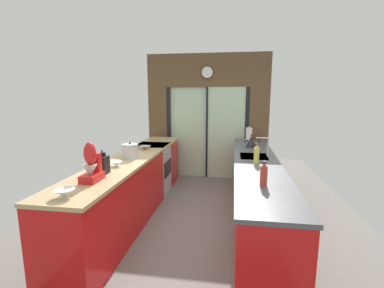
{
  "coord_description": "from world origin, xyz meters",
  "views": [
    {
      "loc": [
        0.58,
        -3.45,
        1.81
      ],
      "look_at": [
        -0.06,
        0.62,
        1.07
      ],
      "focal_mm": 25.02,
      "sensor_mm": 36.0,
      "label": 1
    }
  ],
  "objects_px": {
    "knife_block": "(104,165)",
    "paper_towel_roll": "(249,134)",
    "kettle": "(251,142)",
    "soap_bottle_far": "(256,155)",
    "stand_mixer": "(91,166)",
    "soap_bottle_near": "(264,175)",
    "mixing_bowl_mid": "(117,164)",
    "oven_range": "(153,169)",
    "mixing_bowl_near": "(65,193)",
    "stock_pot": "(130,151)",
    "mixing_bowl_far": "(145,148)"
  },
  "relations": [
    {
      "from": "paper_towel_roll",
      "to": "soap_bottle_near",
      "type": "bearing_deg",
      "value": -90.0
    },
    {
      "from": "stand_mixer",
      "to": "paper_towel_roll",
      "type": "bearing_deg",
      "value": 58.54
    },
    {
      "from": "knife_block",
      "to": "paper_towel_roll",
      "type": "xyz_separation_m",
      "value": [
        1.78,
        2.63,
        0.02
      ]
    },
    {
      "from": "mixing_bowl_near",
      "to": "kettle",
      "type": "relative_size",
      "value": 0.67
    },
    {
      "from": "knife_block",
      "to": "paper_towel_roll",
      "type": "relative_size",
      "value": 0.96
    },
    {
      "from": "mixing_bowl_mid",
      "to": "kettle",
      "type": "height_order",
      "value": "kettle"
    },
    {
      "from": "mixing_bowl_near",
      "to": "stock_pot",
      "type": "distance_m",
      "value": 1.55
    },
    {
      "from": "soap_bottle_far",
      "to": "mixing_bowl_mid",
      "type": "bearing_deg",
      "value": -166.7
    },
    {
      "from": "kettle",
      "to": "paper_towel_roll",
      "type": "bearing_deg",
      "value": 90.18
    },
    {
      "from": "mixing_bowl_near",
      "to": "paper_towel_roll",
      "type": "bearing_deg",
      "value": 62.26
    },
    {
      "from": "stock_pot",
      "to": "soap_bottle_near",
      "type": "height_order",
      "value": "soap_bottle_near"
    },
    {
      "from": "mixing_bowl_far",
      "to": "soap_bottle_near",
      "type": "height_order",
      "value": "soap_bottle_near"
    },
    {
      "from": "paper_towel_roll",
      "to": "oven_range",
      "type": "bearing_deg",
      "value": -157.76
    },
    {
      "from": "stock_pot",
      "to": "soap_bottle_far",
      "type": "distance_m",
      "value": 1.78
    },
    {
      "from": "oven_range",
      "to": "stock_pot",
      "type": "relative_size",
      "value": 3.87
    },
    {
      "from": "mixing_bowl_near",
      "to": "stand_mixer",
      "type": "xyz_separation_m",
      "value": [
        0.0,
        0.48,
        0.12
      ]
    },
    {
      "from": "mixing_bowl_far",
      "to": "paper_towel_roll",
      "type": "height_order",
      "value": "paper_towel_roll"
    },
    {
      "from": "oven_range",
      "to": "knife_block",
      "type": "height_order",
      "value": "knife_block"
    },
    {
      "from": "kettle",
      "to": "mixing_bowl_mid",
      "type": "bearing_deg",
      "value": -138.28
    },
    {
      "from": "stand_mixer",
      "to": "paper_towel_roll",
      "type": "xyz_separation_m",
      "value": [
        1.78,
        2.91,
        -0.03
      ]
    },
    {
      "from": "oven_range",
      "to": "soap_bottle_near",
      "type": "distance_m",
      "value": 2.79
    },
    {
      "from": "mixing_bowl_far",
      "to": "kettle",
      "type": "bearing_deg",
      "value": 15.06
    },
    {
      "from": "mixing_bowl_mid",
      "to": "kettle",
      "type": "bearing_deg",
      "value": 41.72
    },
    {
      "from": "paper_towel_roll",
      "to": "stand_mixer",
      "type": "bearing_deg",
      "value": -121.46
    },
    {
      "from": "mixing_bowl_near",
      "to": "soap_bottle_near",
      "type": "distance_m",
      "value": 1.88
    },
    {
      "from": "mixing_bowl_mid",
      "to": "soap_bottle_near",
      "type": "relative_size",
      "value": 0.58
    },
    {
      "from": "stock_pot",
      "to": "kettle",
      "type": "distance_m",
      "value": 2.11
    },
    {
      "from": "mixing_bowl_near",
      "to": "soap_bottle_far",
      "type": "height_order",
      "value": "soap_bottle_far"
    },
    {
      "from": "mixing_bowl_far",
      "to": "stand_mixer",
      "type": "xyz_separation_m",
      "value": [
        0.0,
        -1.71,
        0.13
      ]
    },
    {
      "from": "stand_mixer",
      "to": "soap_bottle_near",
      "type": "relative_size",
      "value": 1.66
    },
    {
      "from": "mixing_bowl_far",
      "to": "stock_pot",
      "type": "distance_m",
      "value": 0.65
    },
    {
      "from": "mixing_bowl_near",
      "to": "stand_mixer",
      "type": "distance_m",
      "value": 0.49
    },
    {
      "from": "mixing_bowl_mid",
      "to": "kettle",
      "type": "distance_m",
      "value": 2.39
    },
    {
      "from": "kettle",
      "to": "soap_bottle_far",
      "type": "bearing_deg",
      "value": -90.11
    },
    {
      "from": "oven_range",
      "to": "stock_pot",
      "type": "height_order",
      "value": "stock_pot"
    },
    {
      "from": "mixing_bowl_mid",
      "to": "soap_bottle_near",
      "type": "distance_m",
      "value": 1.85
    },
    {
      "from": "soap_bottle_far",
      "to": "paper_towel_roll",
      "type": "xyz_separation_m",
      "value": [
        0.0,
        1.88,
        0.01
      ]
    },
    {
      "from": "kettle",
      "to": "soap_bottle_far",
      "type": "height_order",
      "value": "soap_bottle_far"
    },
    {
      "from": "oven_range",
      "to": "stand_mixer",
      "type": "distance_m",
      "value": 2.26
    },
    {
      "from": "mixing_bowl_far",
      "to": "kettle",
      "type": "height_order",
      "value": "kettle"
    },
    {
      "from": "mixing_bowl_near",
      "to": "mixing_bowl_far",
      "type": "bearing_deg",
      "value": 90.0
    },
    {
      "from": "mixing_bowl_far",
      "to": "knife_block",
      "type": "height_order",
      "value": "knife_block"
    },
    {
      "from": "knife_block",
      "to": "stand_mixer",
      "type": "xyz_separation_m",
      "value": [
        0.0,
        -0.28,
        0.06
      ]
    },
    {
      "from": "mixing_bowl_near",
      "to": "stand_mixer",
      "type": "relative_size",
      "value": 0.43
    },
    {
      "from": "mixing_bowl_near",
      "to": "paper_towel_roll",
      "type": "distance_m",
      "value": 3.83
    },
    {
      "from": "mixing_bowl_mid",
      "to": "oven_range",
      "type": "bearing_deg",
      "value": 90.67
    },
    {
      "from": "soap_bottle_near",
      "to": "mixing_bowl_mid",
      "type": "bearing_deg",
      "value": 164.67
    },
    {
      "from": "mixing_bowl_near",
      "to": "soap_bottle_far",
      "type": "xyz_separation_m",
      "value": [
        1.78,
        1.5,
        0.07
      ]
    },
    {
      "from": "soap_bottle_near",
      "to": "paper_towel_roll",
      "type": "distance_m",
      "value": 2.79
    },
    {
      "from": "knife_block",
      "to": "soap_bottle_near",
      "type": "distance_m",
      "value": 1.79
    }
  ]
}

